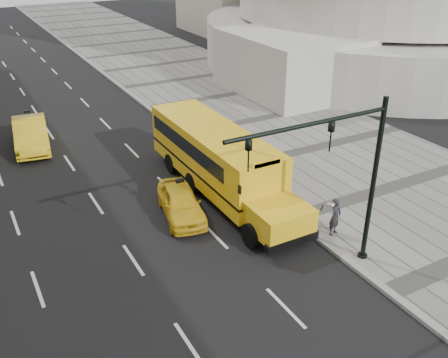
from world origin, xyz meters
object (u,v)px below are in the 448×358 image
taxi_near (181,202)px  pedestrian (335,217)px  traffic_signal (345,170)px  taxi_far (31,134)px  school_bus (217,156)px

taxi_near → pedestrian: 6.53m
pedestrian → taxi_near: bearing=117.1°
pedestrian → traffic_signal: bearing=-149.5°
taxi_near → traffic_signal: traffic_signal is taller
taxi_far → pedestrian: (8.97, -15.56, 0.11)m
taxi_far → traffic_signal: (7.48, -17.33, 3.25)m
taxi_near → pedestrian: size_ratio=2.44×
traffic_signal → taxi_near: bearing=117.2°
taxi_far → taxi_near: bearing=-61.6°
taxi_near → traffic_signal: (3.23, -6.27, 3.43)m
taxi_near → school_bus: bearing=40.9°
school_bus → traffic_signal: 8.08m
pedestrian → taxi_far: bearing=100.7°
school_bus → taxi_far: 11.81m
school_bus → pedestrian: school_bus is taller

